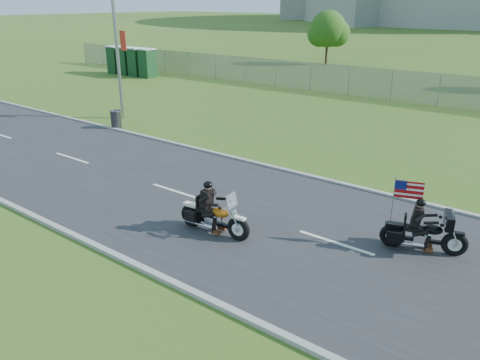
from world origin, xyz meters
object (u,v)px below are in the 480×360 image
Objects in this scene: porta_toilet_b at (136,63)px; motorcycle_follow at (423,234)px; porta_toilet_c at (126,61)px; streetlight at (117,11)px; trash_can at (116,120)px; motorcycle_lead at (213,217)px; porta_toilet_d at (115,60)px; porta_toilet_a at (147,64)px.

porta_toilet_b reaches higher than motorcycle_follow.
streetlight is at bearing -40.06° from porta_toilet_c.
trash_can is at bearing -44.45° from porta_toilet_b.
motorcycle_follow is 16.74m from trash_can.
trash_can is at bearing -41.51° from porta_toilet_c.
porta_toilet_d is at bearing 140.63° from motorcycle_lead.
porta_toilet_c is at bearing 139.21° from motorcycle_lead.
porta_toilet_c is 1.00× the size of motorcycle_lead.
porta_toilet_a and porta_toilet_c have the same top height.
trash_can is (-16.41, 3.30, -0.05)m from motorcycle_follow.
porta_toilet_d reaches higher than motorcycle_lead.
motorcycle_follow is 2.31× the size of trash_can.
streetlight is 15.93m from motorcycle_lead.
porta_toilet_a is 2.51× the size of trash_can.
streetlight is 4.72× the size of motorcycle_follow.
porta_toilet_a is at bearing 0.00° from porta_toilet_c.
motorcycle_lead is 5.59m from motorcycle_follow.
streetlight is at bearing 144.81° from motorcycle_follow.
streetlight reaches higher than porta_toilet_a.
porta_toilet_c reaches higher than motorcycle_lead.
streetlight is at bearing 144.05° from motorcycle_lead.
porta_toilet_d is at bearing 134.59° from motorcycle_follow.
porta_toilet_d is 1.00× the size of motorcycle_lead.
porta_toilet_b is 2.80m from porta_toilet_d.
streetlight is 4.35× the size of porta_toilet_d.
trash_can is at bearing 149.67° from motorcycle_follow.
porta_toilet_d is 1.09× the size of motorcycle_follow.
streetlight reaches higher than porta_toilet_c.
trash_can is (12.95, -12.70, -0.69)m from porta_toilet_b.
motorcycle_follow is at bearing -29.78° from porta_toilet_a.
porta_toilet_a is 1.40m from porta_toilet_b.
porta_toilet_a and porta_toilet_d have the same top height.
motorcycle_follow is (30.76, -16.00, -0.64)m from porta_toilet_c.
porta_toilet_b is at bearing 180.00° from porta_toilet_a.
streetlight reaches higher than porta_toilet_b.
motorcycle_follow is (5.00, 2.51, 0.01)m from motorcycle_lead.
porta_toilet_c is at bearing 0.00° from porta_toilet_d.
porta_toilet_b is (-11.42, 10.78, -4.49)m from streetlight.
streetlight is 4.35× the size of porta_toilet_b.
porta_toilet_a is 2.80m from porta_toilet_c.
motorcycle_lead is at bearing -34.27° from porta_toilet_d.
porta_toilet_b is 1.40m from porta_toilet_c.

